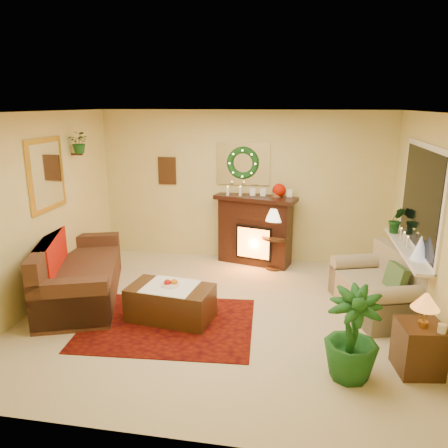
% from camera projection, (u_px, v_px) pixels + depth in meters
% --- Properties ---
extents(floor, '(5.00, 5.00, 0.00)m').
position_uv_depth(floor, '(219.00, 314.00, 5.78)').
color(floor, beige).
rests_on(floor, ground).
extents(ceiling, '(5.00, 5.00, 0.00)m').
position_uv_depth(ceiling, '(219.00, 112.00, 5.08)').
color(ceiling, white).
rests_on(ceiling, ground).
extents(wall_back, '(5.00, 5.00, 0.00)m').
position_uv_depth(wall_back, '(243.00, 187.00, 7.57)').
color(wall_back, '#EFD88C').
rests_on(wall_back, ground).
extents(wall_front, '(5.00, 5.00, 0.00)m').
position_uv_depth(wall_front, '(165.00, 295.00, 3.29)').
color(wall_front, '#EFD88C').
rests_on(wall_front, ground).
extents(wall_left, '(4.50, 4.50, 0.00)m').
position_uv_depth(wall_left, '(36.00, 212.00, 5.85)').
color(wall_left, '#EFD88C').
rests_on(wall_left, ground).
extents(wall_right, '(4.50, 4.50, 0.00)m').
position_uv_depth(wall_right, '(433.00, 229.00, 5.01)').
color(wall_right, '#EFD88C').
rests_on(wall_right, ground).
extents(area_rug, '(2.23, 1.74, 0.01)m').
position_uv_depth(area_rug, '(168.00, 324.00, 5.52)').
color(area_rug, '#5E1C0E').
rests_on(area_rug, floor).
extents(sofa, '(1.60, 2.33, 0.92)m').
position_uv_depth(sofa, '(81.00, 269.00, 6.20)').
color(sofa, '#452E1F').
rests_on(sofa, floor).
extents(red_throw, '(0.78, 1.26, 0.02)m').
position_uv_depth(red_throw, '(84.00, 263.00, 6.34)').
color(red_throw, '#B70D04').
rests_on(red_throw, sofa).
extents(fireplace, '(1.28, 0.68, 1.12)m').
position_uv_depth(fireplace, '(255.00, 232.00, 7.53)').
color(fireplace, black).
rests_on(fireplace, floor).
extents(poinsettia, '(0.22, 0.22, 0.22)m').
position_uv_depth(poinsettia, '(279.00, 190.00, 7.26)').
color(poinsettia, '#B41200').
rests_on(poinsettia, fireplace).
extents(mantel_candle_a, '(0.05, 0.05, 0.16)m').
position_uv_depth(mantel_candle_a, '(228.00, 192.00, 7.37)').
color(mantel_candle_a, beige).
rests_on(mantel_candle_a, fireplace).
extents(mantel_candle_b, '(0.06, 0.06, 0.17)m').
position_uv_depth(mantel_candle_b, '(240.00, 192.00, 7.34)').
color(mantel_candle_b, white).
rests_on(mantel_candle_b, fireplace).
extents(mantel_mirror, '(0.92, 0.02, 0.72)m').
position_uv_depth(mantel_mirror, '(243.00, 164.00, 7.44)').
color(mantel_mirror, white).
rests_on(mantel_mirror, wall_back).
extents(wreath, '(0.55, 0.11, 0.55)m').
position_uv_depth(wreath, '(243.00, 163.00, 7.40)').
color(wreath, '#194719').
rests_on(wreath, wall_back).
extents(wall_art, '(0.32, 0.03, 0.48)m').
position_uv_depth(wall_art, '(167.00, 171.00, 7.70)').
color(wall_art, '#381E11').
rests_on(wall_art, wall_back).
extents(gold_mirror, '(0.03, 0.84, 1.00)m').
position_uv_depth(gold_mirror, '(46.00, 175.00, 6.01)').
color(gold_mirror, gold).
rests_on(gold_mirror, wall_left).
extents(hanging_plant, '(0.33, 0.28, 0.36)m').
position_uv_depth(hanging_plant, '(81.00, 153.00, 6.64)').
color(hanging_plant, '#194719').
rests_on(hanging_plant, wall_left).
extents(loveseat, '(1.19, 1.57, 0.80)m').
position_uv_depth(loveseat, '(378.00, 281.00, 5.79)').
color(loveseat, '#948661').
rests_on(loveseat, floor).
extents(window_frame, '(0.03, 1.86, 1.36)m').
position_uv_depth(window_frame, '(422.00, 198.00, 5.47)').
color(window_frame, white).
rests_on(window_frame, wall_right).
extents(window_glass, '(0.02, 1.70, 1.22)m').
position_uv_depth(window_glass, '(420.00, 198.00, 5.47)').
color(window_glass, black).
rests_on(window_glass, wall_right).
extents(window_sill, '(0.22, 1.86, 0.04)m').
position_uv_depth(window_sill, '(407.00, 249.00, 5.67)').
color(window_sill, white).
rests_on(window_sill, wall_right).
extents(mini_tree, '(0.20, 0.20, 0.30)m').
position_uv_depth(mini_tree, '(420.00, 248.00, 5.19)').
color(mini_tree, silver).
rests_on(mini_tree, window_sill).
extents(sill_plant, '(0.28, 0.22, 0.51)m').
position_uv_depth(sill_plant, '(397.00, 220.00, 6.25)').
color(sill_plant, '#1D4B22').
rests_on(sill_plant, window_sill).
extents(side_table_round, '(0.45, 0.45, 0.57)m').
position_uv_depth(side_table_round, '(274.00, 250.00, 7.30)').
color(side_table_round, '#4B1F13').
rests_on(side_table_round, floor).
extents(lamp_cream, '(0.32, 0.32, 0.49)m').
position_uv_depth(lamp_cream, '(275.00, 218.00, 7.19)').
color(lamp_cream, beige).
rests_on(lamp_cream, side_table_round).
extents(end_table_square, '(0.50, 0.50, 0.53)m').
position_uv_depth(end_table_square, '(419.00, 348.00, 4.49)').
color(end_table_square, black).
rests_on(end_table_square, floor).
extents(lamp_tiffany, '(0.28, 0.28, 0.41)m').
position_uv_depth(lamp_tiffany, '(425.00, 307.00, 4.33)').
color(lamp_tiffany, orange).
rests_on(lamp_tiffany, end_table_square).
extents(coffee_table, '(1.13, 0.72, 0.45)m').
position_uv_depth(coffee_table, '(171.00, 304.00, 5.61)').
color(coffee_table, '#552415').
rests_on(coffee_table, floor).
extents(fruit_bowl, '(0.24, 0.24, 0.06)m').
position_uv_depth(fruit_bowl, '(171.00, 286.00, 5.57)').
color(fruit_bowl, white).
rests_on(fruit_bowl, coffee_table).
extents(floor_palm, '(1.72, 1.72, 2.89)m').
position_uv_depth(floor_palm, '(352.00, 337.00, 4.34)').
color(floor_palm, '#28541F').
rests_on(floor_palm, floor).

